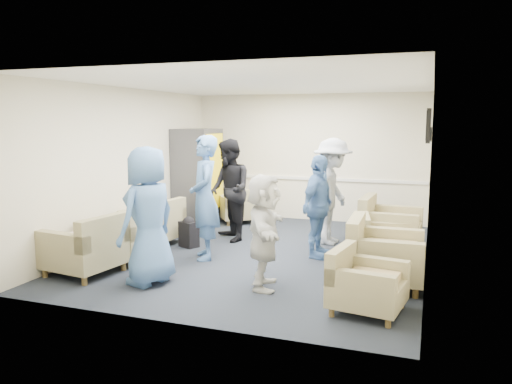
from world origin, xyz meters
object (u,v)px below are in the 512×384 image
(person_front_left, at_px, (148,216))
(person_back_right, at_px, (332,192))
(armchair_left_near, at_px, (88,249))
(armchair_right_midnear, at_px, (381,257))
(person_mid_right, at_px, (318,207))
(person_mid_left, at_px, (205,198))
(armchair_left_far, at_px, (156,225))
(armchair_right_far, at_px, (387,227))
(armchair_right_midfar, at_px, (382,243))
(vending_machine, at_px, (198,176))
(person_front_right, at_px, (264,232))
(armchair_corner, at_px, (240,208))
(armchair_left_mid, at_px, (124,239))
(armchair_right_near, at_px, (363,285))
(person_back_left, at_px, (229,190))

(person_front_left, xyz_separation_m, person_back_right, (1.85, 2.94, 0.01))
(armchair_left_near, distance_m, armchair_right_midnear, 4.00)
(person_mid_right, bearing_deg, armchair_left_near, 135.80)
(person_front_left, height_order, person_mid_left, person_mid_left)
(armchair_right_midnear, xyz_separation_m, person_mid_left, (-2.71, 0.40, 0.59))
(armchair_left_far, relative_size, armchair_right_midnear, 0.96)
(armchair_right_midnear, xyz_separation_m, armchair_right_far, (-0.09, 1.89, 0.00))
(armchair_right_midfar, xyz_separation_m, vending_machine, (-3.97, 1.82, 0.68))
(vending_machine, bearing_deg, person_front_right, -52.98)
(armchair_corner, xyz_separation_m, vending_machine, (-0.84, -0.26, 0.68))
(person_mid_right, bearing_deg, armchair_right_midnear, -123.17)
(vending_machine, xyz_separation_m, person_front_right, (2.64, -3.50, -0.25))
(armchair_left_far, xyz_separation_m, person_back_right, (2.88, 1.06, 0.58))
(armchair_left_mid, distance_m, armchair_left_far, 1.08)
(armchair_left_far, bearing_deg, person_back_right, 115.93)
(armchair_left_far, bearing_deg, vending_machine, -170.33)
(armchair_right_near, distance_m, person_front_left, 2.85)
(armchair_left_mid, relative_size, person_mid_left, 0.47)
(armchair_right_near, xyz_separation_m, vending_machine, (-3.95, 3.91, 0.68))
(armchair_left_far, height_order, person_back_left, person_back_left)
(armchair_right_midnear, distance_m, vending_machine, 5.01)
(armchair_right_near, bearing_deg, armchair_right_midnear, 3.91)
(armchair_corner, bearing_deg, armchair_right_far, 122.34)
(armchair_left_mid, relative_size, person_back_right, 0.49)
(armchair_right_midfar, xyz_separation_m, person_back_right, (-0.95, 0.92, 0.62))
(armchair_left_far, relative_size, person_mid_right, 0.57)
(person_back_left, bearing_deg, armchair_left_mid, -70.47)
(person_back_left, bearing_deg, armchair_left_far, -98.37)
(armchair_right_near, distance_m, armchair_right_far, 2.91)
(person_front_right, bearing_deg, armchair_right_midfar, -52.92)
(person_back_right, bearing_deg, person_front_right, 176.88)
(armchair_right_midfar, xyz_separation_m, person_front_left, (-2.80, -2.02, 0.60))
(person_back_right, height_order, person_front_right, person_back_right)
(armchair_right_far, height_order, vending_machine, vending_machine)
(person_front_right, bearing_deg, armchair_left_far, 43.72)
(armchair_left_near, relative_size, person_back_left, 0.56)
(armchair_right_near, bearing_deg, armchair_left_far, 71.89)
(person_back_left, bearing_deg, person_back_right, 61.59)
(armchair_right_far, xyz_separation_m, person_mid_left, (-2.62, -1.49, 0.58))
(person_front_left, distance_m, person_mid_right, 2.69)
(armchair_right_near, distance_m, vending_machine, 5.60)
(person_front_left, bearing_deg, vending_machine, -149.33)
(armchair_right_near, relative_size, vending_machine, 0.44)
(person_front_right, bearing_deg, person_front_left, 88.24)
(person_back_right, bearing_deg, armchair_corner, 66.74)
(armchair_right_midnear, distance_m, person_back_left, 3.28)
(person_back_left, relative_size, person_front_right, 1.24)
(armchair_left_far, height_order, armchair_right_midfar, armchair_left_far)
(armchair_right_far, bearing_deg, armchair_right_midfar, -176.17)
(person_back_left, bearing_deg, armchair_right_near, 5.64)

